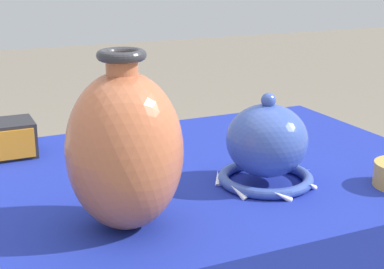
{
  "coord_description": "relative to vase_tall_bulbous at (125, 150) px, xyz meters",
  "views": [
    {
      "loc": [
        -0.47,
        -1.1,
        1.17
      ],
      "look_at": [
        -0.02,
        -0.13,
        0.85
      ],
      "focal_mm": 55.0,
      "sensor_mm": 36.0,
      "label": 1
    }
  ],
  "objects": [
    {
      "name": "vase_tall_bulbous",
      "position": [
        0.0,
        0.0,
        0.0
      ],
      "size": [
        0.2,
        0.2,
        0.31
      ],
      "color": "#BC6642",
      "rests_on": "display_table"
    },
    {
      "name": "mosaic_tile_box",
      "position": [
        -0.13,
        0.48,
        -0.1
      ],
      "size": [
        0.13,
        0.12,
        0.08
      ],
      "rotation": [
        0.0,
        0.0,
        -0.01
      ],
      "color": "#232328",
      "rests_on": "display_table"
    },
    {
      "name": "vase_dome_bell",
      "position": [
        0.32,
        0.07,
        -0.06
      ],
      "size": [
        0.21,
        0.21,
        0.2
      ],
      "color": "#3851A8",
      "rests_on": "display_table"
    },
    {
      "name": "display_table",
      "position": [
        0.18,
        0.2,
        -0.21
      ],
      "size": [
        1.2,
        0.78,
        0.72
      ],
      "color": "olive",
      "rests_on": "ground_plane"
    }
  ]
}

